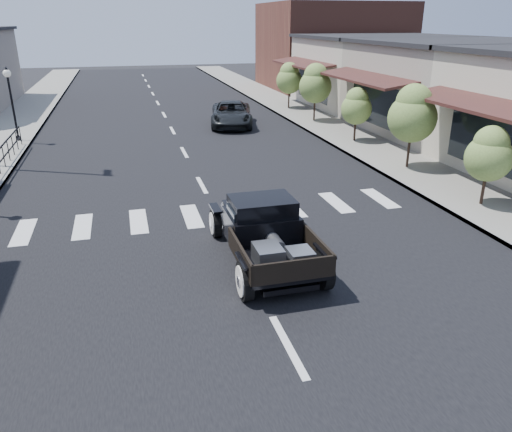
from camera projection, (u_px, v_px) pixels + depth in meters
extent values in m
plane|color=black|center=(249.00, 273.00, 11.94)|extent=(120.00, 120.00, 0.00)
cube|color=black|center=(177.00, 139.00, 25.42)|extent=(14.00, 80.00, 0.02)
cube|color=gray|center=(332.00, 129.00, 27.44)|extent=(3.00, 80.00, 0.15)
cube|color=#A99D8E|center=(463.00, 89.00, 26.40)|extent=(10.00, 9.00, 4.50)
cube|color=#B6AB9A|center=(381.00, 73.00, 34.49)|extent=(10.00, 9.00, 4.50)
cube|color=brown|center=(331.00, 46.00, 43.14)|extent=(11.00, 10.00, 7.00)
imported|color=black|center=(231.00, 114.00, 28.20)|extent=(3.16, 5.17, 1.34)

